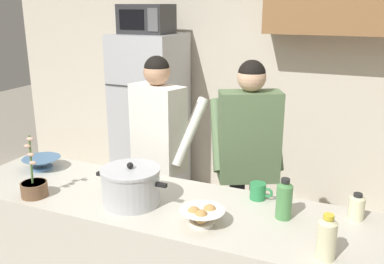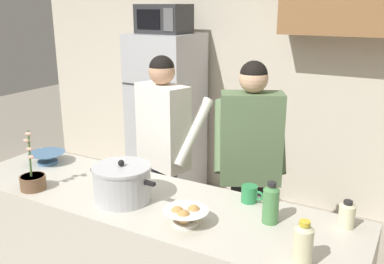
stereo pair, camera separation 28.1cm
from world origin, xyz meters
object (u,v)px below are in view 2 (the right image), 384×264
at_px(bread_bowl, 186,215).
at_px(bottle_mid_counter, 347,214).
at_px(coffee_mug, 250,194).
at_px(cooking_pot, 122,183).
at_px(refrigerator, 167,116).
at_px(empty_bowl, 47,157).
at_px(bottle_near_edge, 303,244).
at_px(bottle_far_corner, 271,203).
at_px(potted_orchid, 33,180).
at_px(person_by_sink, 250,151).
at_px(microwave, 164,19).
at_px(person_near_pot, 164,138).

xyz_separation_m(bread_bowl, bottle_mid_counter, (0.71, 0.37, 0.02)).
bearing_deg(coffee_mug, cooking_pot, -152.65).
relative_size(refrigerator, bread_bowl, 7.35).
relative_size(empty_bowl, bottle_near_edge, 1.19).
relative_size(cooking_pot, bread_bowl, 1.89).
height_order(bottle_far_corner, potted_orchid, potted_orchid).
relative_size(person_by_sink, bottle_far_corner, 7.47).
xyz_separation_m(refrigerator, empty_bowl, (0.12, -1.73, 0.11)).
relative_size(cooking_pot, empty_bowl, 1.76).
bearing_deg(empty_bowl, bread_bowl, -11.99).
height_order(microwave, person_near_pot, microwave).
relative_size(person_near_pot, bottle_near_edge, 7.79).
bearing_deg(cooking_pot, potted_orchid, -165.39).
height_order(microwave, bottle_near_edge, microwave).
distance_m(cooking_pot, potted_orchid, 0.58).
bearing_deg(bread_bowl, microwave, 125.10).
bearing_deg(refrigerator, bottle_near_edge, -45.95).
height_order(refrigerator, bottle_mid_counter, refrigerator).
relative_size(refrigerator, empty_bowl, 6.83).
xyz_separation_m(microwave, bottle_near_edge, (1.99, -2.04, -0.82)).
height_order(bottle_mid_counter, potted_orchid, potted_orchid).
height_order(refrigerator, cooking_pot, refrigerator).
relative_size(microwave, potted_orchid, 1.31).
distance_m(refrigerator, microwave, 0.99).
bearing_deg(bottle_mid_counter, bottle_far_corner, -158.19).
xyz_separation_m(refrigerator, bread_bowl, (1.39, -2.00, 0.12)).
xyz_separation_m(person_near_pot, bottle_mid_counter, (1.41, -0.53, -0.03)).
distance_m(refrigerator, bread_bowl, 2.44).
distance_m(cooking_pot, empty_bowl, 0.84).
bearing_deg(bread_bowl, potted_orchid, -175.73).
height_order(microwave, bottle_mid_counter, microwave).
height_order(cooking_pot, empty_bowl, cooking_pot).
bearing_deg(bottle_far_corner, person_by_sink, 118.93).
relative_size(coffee_mug, bottle_near_edge, 0.62).
xyz_separation_m(person_by_sink, potted_orchid, (-0.98, -1.02, -0.04)).
xyz_separation_m(bottle_mid_counter, bottle_far_corner, (-0.35, -0.14, 0.04)).
bearing_deg(potted_orchid, bottle_near_edge, 0.51).
height_order(refrigerator, bread_bowl, refrigerator).
bearing_deg(cooking_pot, bread_bowl, -8.86).
height_order(cooking_pot, coffee_mug, cooking_pot).
height_order(person_near_pot, potted_orchid, person_near_pot).
relative_size(person_by_sink, empty_bowl, 6.55).
relative_size(bottle_near_edge, bottle_far_corner, 0.96).
height_order(cooking_pot, bottle_far_corner, cooking_pot).
height_order(person_by_sink, coffee_mug, person_by_sink).
bearing_deg(person_by_sink, person_near_pot, -175.81).
bearing_deg(bottle_mid_counter, person_near_pot, 159.60).
relative_size(person_by_sink, bottle_mid_counter, 11.52).
distance_m(microwave, person_by_sink, 1.90).
xyz_separation_m(bread_bowl, bottle_far_corner, (0.36, 0.23, 0.06)).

